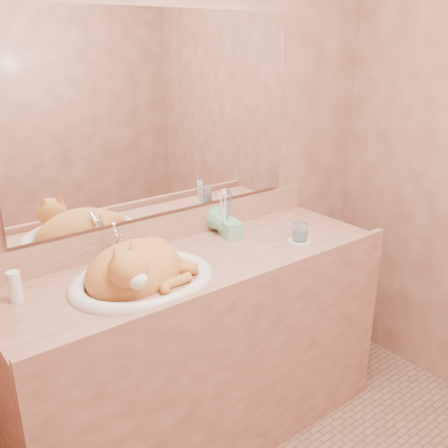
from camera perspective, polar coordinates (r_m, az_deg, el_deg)
wall_back at (r=2.08m, az=-7.17°, el=8.38°), size 2.40×0.02×2.50m
vanity_counter at (r=2.20m, az=-2.42°, el=-14.39°), size 1.60×0.55×0.85m
mirror at (r=2.05m, az=-7.17°, el=12.16°), size 1.30×0.02×0.80m
sink_basin at (r=1.81m, az=-9.39°, el=-4.26°), size 0.59×0.52×0.17m
faucet at (r=1.98m, az=-12.21°, el=-2.39°), size 0.07×0.12×0.15m
cat at (r=1.82m, az=-10.10°, el=-4.86°), size 0.45×0.39×0.21m
soap_dispenser at (r=2.15m, az=1.40°, el=0.12°), size 0.09×0.09×0.16m
toothbrush_cup at (r=2.21m, az=0.22°, el=-0.16°), size 0.13×0.13×0.10m
toothbrushes at (r=2.18m, az=0.22°, el=1.79°), size 0.04×0.04×0.22m
saucer at (r=2.19m, az=8.65°, el=-1.95°), size 0.10×0.10×0.01m
water_glass at (r=2.17m, az=8.71°, el=-0.90°), size 0.06×0.06×0.08m
lotion_bottle at (r=1.81m, az=-22.80°, el=-6.63°), size 0.05×0.05×0.11m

